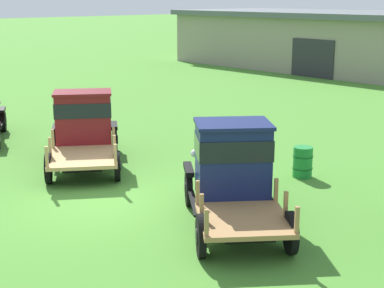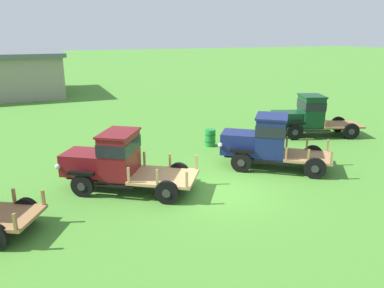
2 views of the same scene
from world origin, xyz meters
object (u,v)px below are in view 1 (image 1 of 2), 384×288
object	(u,v)px
vintage_truck_midrow_center	(231,167)
oil_drum_beside_row	(303,162)
vintage_truck_second_in_line	(84,125)
farm_shed	(320,39)

from	to	relation	value
vintage_truck_midrow_center	oil_drum_beside_row	bearing A→B (deg)	102.24
vintage_truck_second_in_line	oil_drum_beside_row	distance (m)	6.78
vintage_truck_second_in_line	farm_shed	bearing A→B (deg)	111.18
vintage_truck_midrow_center	farm_shed	bearing A→B (deg)	122.28
vintage_truck_second_in_line	oil_drum_beside_row	size ratio (longest dim) A/B	5.83
farm_shed	vintage_truck_second_in_line	distance (m)	28.12
farm_shed	oil_drum_beside_row	xyz separation A→B (m)	(15.82, -22.54, -1.57)
vintage_truck_second_in_line	vintage_truck_midrow_center	bearing A→B (deg)	-1.15
vintage_truck_second_in_line	oil_drum_beside_row	world-z (taller)	vintage_truck_second_in_line
farm_shed	vintage_truck_second_in_line	bearing A→B (deg)	-68.82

